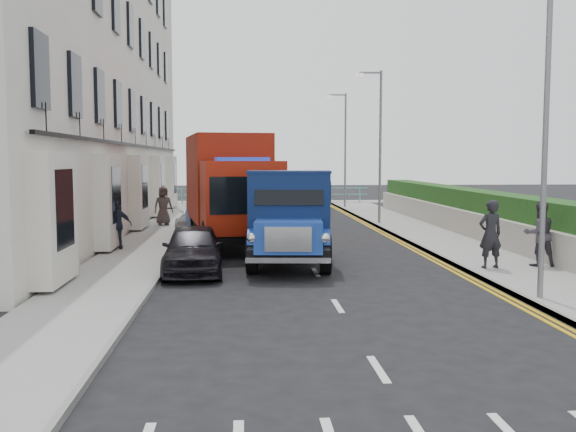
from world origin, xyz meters
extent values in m
plane|color=black|center=(0.00, 0.00, 0.00)|extent=(120.00, 120.00, 0.00)
cube|color=gray|center=(-5.20, 9.00, 0.06)|extent=(2.40, 38.00, 0.12)
cube|color=gray|center=(5.30, 9.00, 0.06)|extent=(2.60, 38.00, 0.12)
cube|color=gray|center=(0.00, 29.00, 0.06)|extent=(30.00, 2.50, 0.12)
plane|color=slate|center=(0.00, 60.00, 0.00)|extent=(120.00, 120.00, 0.00)
cube|color=silver|center=(-9.50, 13.00, 7.00)|extent=(6.00, 30.00, 14.00)
cube|color=black|center=(-6.35, 13.00, 3.60)|extent=(0.12, 28.00, 0.10)
cube|color=#B2AD9E|center=(6.60, 9.00, 0.55)|extent=(0.30, 28.00, 1.00)
cube|color=#133A12|center=(7.30, 9.00, 0.95)|extent=(1.20, 28.00, 1.70)
cube|color=#59B2A5|center=(0.00, 28.20, 1.08)|extent=(13.00, 0.08, 0.06)
cube|color=#59B2A5|center=(0.00, 28.20, 0.65)|extent=(13.00, 0.06, 0.05)
cylinder|color=slate|center=(4.30, -2.00, 3.50)|extent=(0.12, 0.12, 7.00)
cylinder|color=slate|center=(4.30, 14.00, 3.50)|extent=(0.12, 0.12, 7.00)
cube|color=slate|center=(3.80, 14.00, 6.90)|extent=(1.00, 0.08, 0.08)
cube|color=beige|center=(3.30, 14.00, 6.78)|extent=(0.35, 0.18, 0.18)
cylinder|color=slate|center=(4.30, 24.00, 3.50)|extent=(0.12, 0.12, 7.00)
cube|color=slate|center=(3.80, 24.00, 6.90)|extent=(1.00, 0.08, 0.08)
cube|color=beige|center=(3.30, 24.00, 6.78)|extent=(0.35, 0.18, 0.18)
cylinder|color=black|center=(-1.70, 1.88, 0.53)|extent=(0.37, 1.08, 1.05)
cylinder|color=black|center=(0.22, 1.72, 0.53)|extent=(0.37, 1.08, 1.05)
cylinder|color=black|center=(-1.45, 4.95, 0.53)|extent=(0.37, 1.08, 1.05)
cylinder|color=black|center=(0.48, 4.78, 0.53)|extent=(0.37, 1.08, 1.05)
cube|color=black|center=(-0.61, 3.33, 0.68)|extent=(2.52, 5.43, 0.20)
cube|color=#1E42A3|center=(-0.78, 1.31, 1.08)|extent=(1.82, 1.57, 0.79)
cube|color=silver|center=(-0.84, 0.57, 1.08)|extent=(1.16, 0.18, 0.60)
cube|color=#0D1D49|center=(-0.67, 2.57, 1.70)|extent=(2.30, 1.50, 1.92)
cube|color=black|center=(-0.50, 4.65, 0.93)|extent=(2.56, 3.26, 0.13)
cylinder|color=black|center=(-3.02, 5.01, 0.56)|extent=(0.50, 1.16, 1.13)
cylinder|color=black|center=(-0.90, 5.35, 0.56)|extent=(0.50, 1.16, 1.13)
cylinder|color=black|center=(-3.52, 8.15, 0.56)|extent=(0.50, 1.16, 1.13)
cylinder|color=black|center=(-1.39, 8.48, 0.56)|extent=(0.50, 1.16, 1.13)
cylinder|color=black|center=(-3.87, 10.38, 0.56)|extent=(0.50, 1.16, 1.13)
cylinder|color=black|center=(-1.74, 10.71, 0.56)|extent=(0.50, 1.16, 1.13)
cube|color=black|center=(-2.38, 7.81, 0.77)|extent=(3.45, 7.45, 0.26)
cube|color=#9C1D0B|center=(-1.96, 5.18, 1.84)|extent=(2.73, 2.31, 2.25)
cube|color=black|center=(-1.81, 4.25, 1.95)|extent=(2.24, 0.43, 1.13)
cube|color=maroon|center=(-2.55, 8.92, 2.36)|extent=(3.36, 5.66, 3.07)
imported|color=black|center=(-3.27, 2.09, 0.65)|extent=(1.69, 3.87, 1.30)
imported|color=#526EB0|center=(-3.60, 12.00, 0.67)|extent=(1.71, 4.16, 1.34)
imported|color=#BABABF|center=(-3.60, 12.00, 0.63)|extent=(2.17, 4.50, 1.26)
imported|color=black|center=(-3.31, 27.00, 0.79)|extent=(3.57, 6.03, 1.57)
imported|color=silver|center=(1.90, 23.00, 0.68)|extent=(2.31, 4.23, 1.37)
imported|color=black|center=(4.64, 1.64, 1.03)|extent=(0.73, 0.54, 1.83)
imported|color=#39313D|center=(6.10, 1.87, 1.00)|extent=(0.88, 0.70, 1.76)
imported|color=#1B2131|center=(-6.00, 5.99, 0.91)|extent=(0.97, 0.52, 1.58)
imported|color=#3F322D|center=(-5.45, 13.62, 0.97)|extent=(0.97, 0.80, 1.71)
camera|label=1|loc=(-1.93, -14.90, 3.02)|focal=40.00mm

